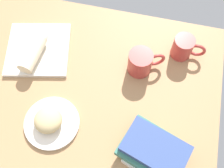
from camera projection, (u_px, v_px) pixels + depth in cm
name	position (u px, v px, depth cm)	size (l,w,h in cm)	color
dining_table	(71.00, 101.00, 105.30)	(110.00, 90.00, 4.00)	#9E754C
round_plate	(52.00, 123.00, 98.81)	(19.76, 19.76, 1.40)	silver
scone_pastry	(48.00, 120.00, 95.61)	(9.79, 9.78, 5.63)	tan
square_plate	(38.00, 49.00, 111.88)	(24.60, 24.60, 1.60)	silver
sauce_cup	(41.00, 35.00, 112.19)	(5.48, 5.48, 2.62)	silver
breakfast_wrap	(32.00, 54.00, 106.69)	(5.78, 5.78, 14.87)	beige
book_stack	(154.00, 152.00, 90.08)	(24.21, 22.14, 9.99)	silver
coffee_mug	(141.00, 62.00, 104.46)	(13.83, 9.16, 9.90)	#B23833
second_mug	(184.00, 47.00, 107.51)	(13.00, 7.96, 9.52)	#B23833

